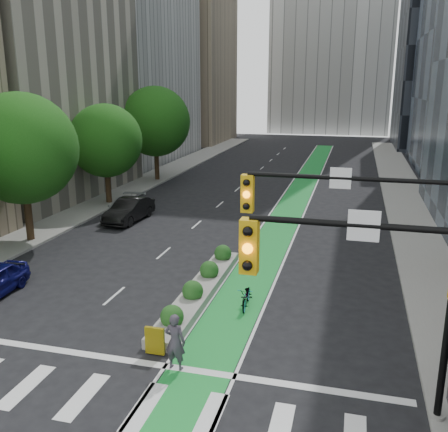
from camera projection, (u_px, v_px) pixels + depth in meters
The scene contains 16 objects.
ground at pixel (99, 378), 16.05m from camera, with size 160.00×160.00×0.00m, color black.
sidewalk_left at pixel (117, 194), 42.30m from camera, with size 3.60×90.00×0.15m, color gray.
sidewalk_right at pixel (412, 212), 36.49m from camera, with size 3.60×90.00×0.15m, color gray.
bike_lane_paint at pixel (299, 193), 43.35m from camera, with size 2.20×70.00×0.01m, color #1A8F34.
building_beige at pixel (7, 8), 39.54m from camera, with size 14.00×18.00×30.00m, color #B7AD99.
building_tan_far at pixel (183, 59), 79.30m from camera, with size 14.00×16.00×26.00m, color tan.
tree_mid at pixel (22, 149), 28.54m from camera, with size 6.40×6.40×8.78m.
tree_midfar at pixel (106, 141), 38.04m from camera, with size 5.60×5.60×7.76m.
tree_far at pixel (155, 122), 47.20m from camera, with size 6.60×6.60×9.00m.
signal_right at pixel (394, 256), 13.12m from camera, with size 5.82×0.51×7.20m.
signal_far_right at pixel (428, 342), 8.85m from camera, with size 4.82×0.51×7.20m.
median_planter at pixel (200, 288), 22.24m from camera, with size 1.20×10.26×1.10m.
bicycle at pixel (247, 296), 21.07m from camera, with size 0.64×1.82×0.96m, color gray.
cyclist at pixel (175, 342), 16.36m from camera, with size 0.72×0.47×1.97m, color #3C3641.
parked_car_left_mid at pixel (129, 210), 34.18m from camera, with size 1.67×4.78×1.58m, color black.
parked_car_left_far at pixel (124, 208), 34.96m from camera, with size 1.99×4.90×1.42m, color slate.
Camera 1 is at (7.50, -12.67, 9.19)m, focal length 40.00 mm.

